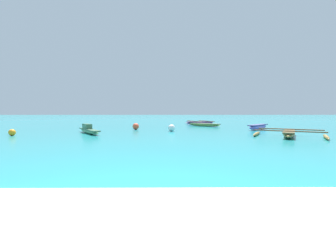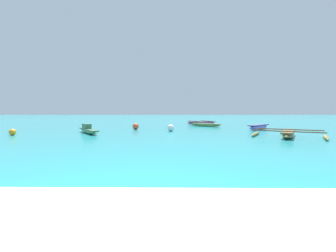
# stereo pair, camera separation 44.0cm
# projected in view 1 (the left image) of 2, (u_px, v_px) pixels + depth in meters

# --- Properties ---
(ground_plane) EXTENTS (240.00, 240.00, 0.00)m
(ground_plane) POSITION_uv_depth(u_px,v_px,m) (138.00, 221.00, 3.07)
(ground_plane) COLOR teal
(moored_boat_0) EXTENTS (3.21, 2.87, 0.30)m
(moored_boat_0) POSITION_uv_depth(u_px,v_px,m) (205.00, 125.00, 23.59)
(moored_boat_0) COLOR #83AF51
(moored_boat_0) RESTS_ON ground_plane
(moored_boat_1) EXTENTS (2.69, 3.72, 0.65)m
(moored_boat_1) POSITION_uv_depth(u_px,v_px,m) (89.00, 130.00, 15.75)
(moored_boat_1) COLOR #569E6C
(moored_boat_1) RESTS_ON ground_plane
(moored_boat_2) EXTENTS (4.64, 4.18, 0.44)m
(moored_boat_2) POSITION_uv_depth(u_px,v_px,m) (289.00, 133.00, 13.51)
(moored_boat_2) COLOR olive
(moored_boat_2) RESTS_ON ground_plane
(moored_boat_3) EXTENTS (3.61, 4.84, 0.45)m
(moored_boat_3) POSITION_uv_depth(u_px,v_px,m) (200.00, 123.00, 26.97)
(moored_boat_3) COLOR #B2629E
(moored_boat_3) RESTS_ON ground_plane
(moored_boat_4) EXTENTS (2.73, 2.82, 0.44)m
(moored_boat_4) POSITION_uv_depth(u_px,v_px,m) (258.00, 127.00, 19.07)
(moored_boat_4) COLOR #776BD1
(moored_boat_4) RESTS_ON ground_plane
(mooring_buoy_0) EXTENTS (0.53, 0.53, 0.53)m
(mooring_buoy_0) POSITION_uv_depth(u_px,v_px,m) (172.00, 128.00, 17.39)
(mooring_buoy_0) COLOR white
(mooring_buoy_0) RESTS_ON ground_plane
(mooring_buoy_1) EXTENTS (0.54, 0.54, 0.54)m
(mooring_buoy_1) POSITION_uv_depth(u_px,v_px,m) (136.00, 126.00, 19.11)
(mooring_buoy_1) COLOR #E54C2D
(mooring_buoy_1) RESTS_ON ground_plane
(mooring_buoy_2) EXTENTS (0.42, 0.42, 0.42)m
(mooring_buoy_2) POSITION_uv_depth(u_px,v_px,m) (12.00, 132.00, 14.15)
(mooring_buoy_2) COLOR orange
(mooring_buoy_2) RESTS_ON ground_plane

